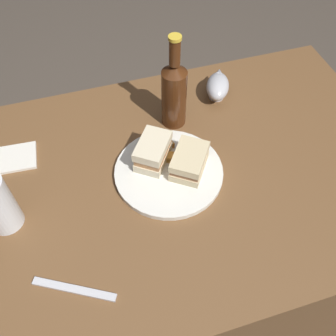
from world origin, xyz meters
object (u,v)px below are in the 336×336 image
at_px(sandwich_half_right, 153,152).
at_px(cider_bottle, 174,92).
at_px(plate, 169,172).
at_px(gravy_boat, 218,86).
at_px(sandwich_half_left, 190,162).
at_px(fork, 74,289).
at_px(napkin, 15,158).

distance_m(sandwich_half_right, cider_bottle, 0.17).
bearing_deg(sandwich_half_right, cider_bottle, -126.32).
bearing_deg(cider_bottle, plate, 68.69).
bearing_deg(sandwich_half_right, gravy_boat, -142.75).
relative_size(sandwich_half_left, gravy_boat, 1.02).
height_order(gravy_boat, fork, gravy_boat).
relative_size(plate, napkin, 2.50).
height_order(sandwich_half_left, gravy_boat, sandwich_half_left).
distance_m(plate, sandwich_half_left, 0.06).
relative_size(plate, fork, 1.53).
bearing_deg(gravy_boat, sandwich_half_right, 37.25).
relative_size(cider_bottle, napkin, 2.49).
xyz_separation_m(cider_bottle, fork, (0.34, 0.40, -0.10)).
bearing_deg(sandwich_half_right, plate, 122.47).
relative_size(sandwich_half_right, fork, 0.70).
xyz_separation_m(gravy_boat, napkin, (0.59, 0.07, -0.04)).
bearing_deg(plate, napkin, -23.73).
bearing_deg(plate, sandwich_half_right, -57.53).
height_order(sandwich_half_left, cider_bottle, cider_bottle).
distance_m(sandwich_half_right, fork, 0.37).
bearing_deg(napkin, sandwich_half_right, 160.84).
bearing_deg(gravy_boat, napkin, 6.76).
height_order(sandwich_half_left, sandwich_half_right, sandwich_half_right).
distance_m(sandwich_half_left, cider_bottle, 0.20).
xyz_separation_m(gravy_boat, fork, (0.50, 0.46, -0.04)).
bearing_deg(sandwich_half_left, sandwich_half_right, -34.95).
height_order(cider_bottle, napkin, cider_bottle).
relative_size(plate, sandwich_half_left, 2.07).
xyz_separation_m(plate, sandwich_half_left, (-0.05, 0.01, 0.04)).
xyz_separation_m(plate, cider_bottle, (-0.07, -0.17, 0.10)).
height_order(sandwich_half_right, cider_bottle, cider_bottle).
relative_size(plate, gravy_boat, 2.10).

